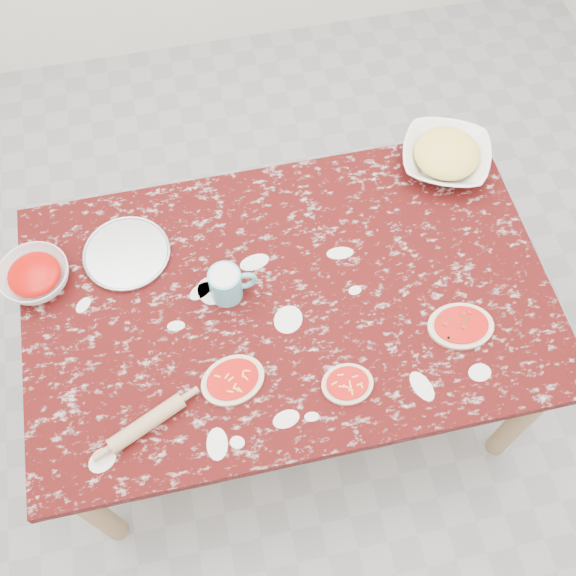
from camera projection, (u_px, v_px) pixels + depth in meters
The scene contains 10 objects.
ground at pixel (288, 383), 2.72m from camera, with size 4.00×4.00×0.00m, color gray.
worktable at pixel (288, 308), 2.14m from camera, with size 1.60×1.00×0.75m.
pizza_tray at pixel (127, 254), 2.13m from camera, with size 0.27×0.27×0.01m, color #B2B2B7.
sauce_bowl at pixel (36, 277), 2.06m from camera, with size 0.21×0.21×0.07m, color white.
cheese_bowl at pixel (445, 157), 2.28m from camera, with size 0.29×0.29×0.07m, color white.
flour_mug at pixel (227, 284), 2.02m from camera, with size 0.15×0.10×0.11m.
pizza_left at pixel (233, 380), 1.93m from camera, with size 0.22×0.19×0.02m.
pizza_mid at pixel (347, 384), 1.92m from camera, with size 0.15×0.13×0.02m.
pizza_right at pixel (461, 326), 2.01m from camera, with size 0.21×0.17×0.02m.
rolling_pin at pixel (147, 423), 1.85m from camera, with size 0.05×0.05×0.23m, color tan.
Camera 1 is at (-0.21, -0.95, 2.57)m, focal length 42.28 mm.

